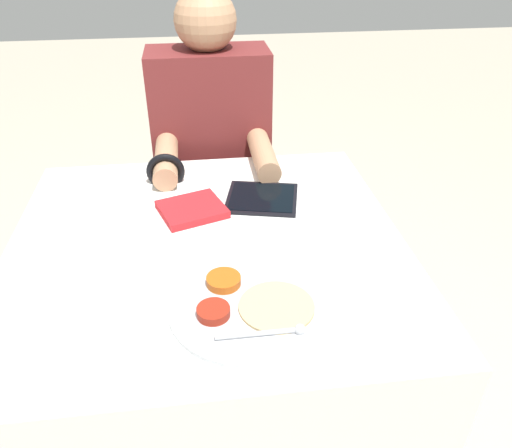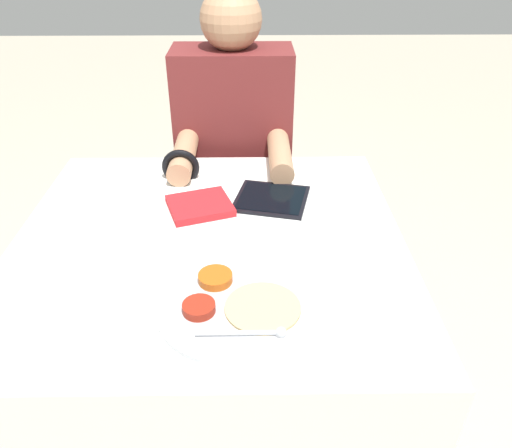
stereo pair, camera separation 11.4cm
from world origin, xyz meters
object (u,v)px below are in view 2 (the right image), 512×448
(thali_tray, at_px, (235,304))
(red_notebook, at_px, (200,206))
(person_diner, at_px, (235,183))
(tablet_device, at_px, (271,199))

(thali_tray, distance_m, red_notebook, 0.40)
(thali_tray, relative_size, person_diner, 0.25)
(thali_tray, xyz_separation_m, red_notebook, (-0.10, 0.39, 0.00))
(tablet_device, relative_size, person_diner, 0.18)
(thali_tray, bearing_deg, red_notebook, 104.59)
(thali_tray, xyz_separation_m, person_diner, (-0.02, 0.87, -0.18))
(red_notebook, bearing_deg, tablet_device, 13.22)
(red_notebook, height_order, person_diner, person_diner)
(person_diner, bearing_deg, tablet_device, -75.42)
(red_notebook, height_order, tablet_device, red_notebook)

